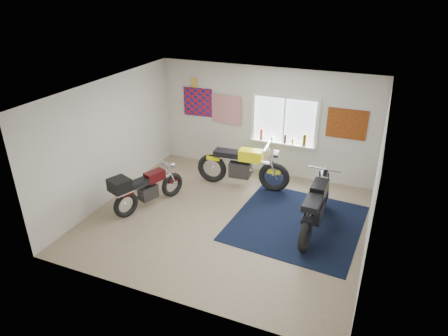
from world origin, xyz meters
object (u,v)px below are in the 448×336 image
at_px(yellow_triumph, 242,167).
at_px(maroon_tourer, 144,189).
at_px(black_chrome_bike, 315,208).
at_px(navy_rug, 296,223).

bearing_deg(yellow_triumph, maroon_tourer, -136.60).
relative_size(yellow_triumph, maroon_tourer, 1.29).
bearing_deg(maroon_tourer, black_chrome_bike, -58.68).
relative_size(navy_rug, yellow_triumph, 1.14).
height_order(yellow_triumph, maroon_tourer, yellow_triumph).
bearing_deg(yellow_triumph, navy_rug, -38.92).
distance_m(navy_rug, maroon_tourer, 3.30).
xyz_separation_m(yellow_triumph, maroon_tourer, (-1.59, -1.77, -0.02)).
bearing_deg(black_chrome_bike, navy_rug, 79.73).
xyz_separation_m(navy_rug, yellow_triumph, (-1.60, 1.10, 0.50)).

